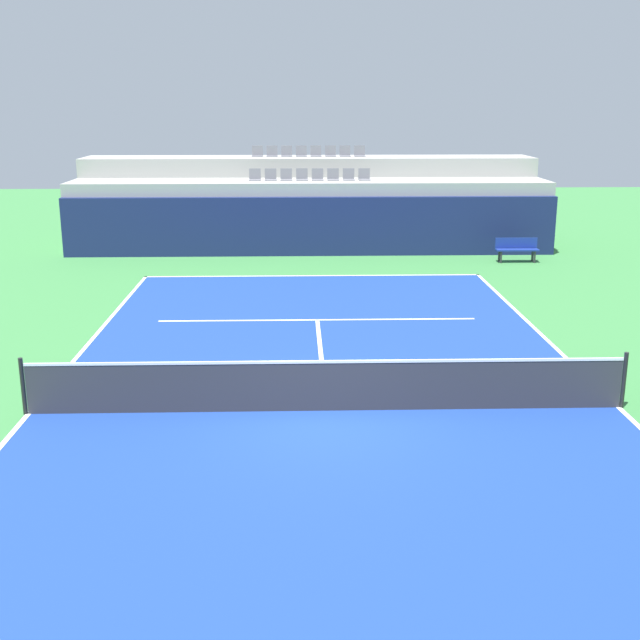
# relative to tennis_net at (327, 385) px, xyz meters

# --- Properties ---
(ground_plane) EXTENTS (80.00, 80.00, 0.00)m
(ground_plane) POSITION_rel_tennis_net_xyz_m (0.00, 0.00, -0.51)
(ground_plane) COLOR #387A3D
(court_surface) EXTENTS (11.00, 24.00, 0.01)m
(court_surface) POSITION_rel_tennis_net_xyz_m (0.00, 0.00, -0.50)
(court_surface) COLOR navy
(court_surface) RESTS_ON ground_plane
(baseline_far) EXTENTS (11.00, 0.10, 0.00)m
(baseline_far) POSITION_rel_tennis_net_xyz_m (0.00, 11.95, -0.50)
(baseline_far) COLOR white
(baseline_far) RESTS_ON court_surface
(sideline_left) EXTENTS (0.10, 24.00, 0.00)m
(sideline_left) POSITION_rel_tennis_net_xyz_m (-5.45, 0.00, -0.50)
(sideline_left) COLOR white
(sideline_left) RESTS_ON court_surface
(sideline_right) EXTENTS (0.10, 24.00, 0.00)m
(sideline_right) POSITION_rel_tennis_net_xyz_m (5.45, 0.00, -0.50)
(sideline_right) COLOR white
(sideline_right) RESTS_ON court_surface
(service_line_far) EXTENTS (8.26, 0.10, 0.00)m
(service_line_far) POSITION_rel_tennis_net_xyz_m (0.00, 6.40, -0.50)
(service_line_far) COLOR white
(service_line_far) RESTS_ON court_surface
(centre_service_line) EXTENTS (0.10, 6.40, 0.00)m
(centre_service_line) POSITION_rel_tennis_net_xyz_m (0.00, 3.20, -0.50)
(centre_service_line) COLOR white
(centre_service_line) RESTS_ON court_surface
(back_wall) EXTENTS (18.16, 0.30, 2.16)m
(back_wall) POSITION_rel_tennis_net_xyz_m (0.00, 15.64, 0.57)
(back_wall) COLOR navy
(back_wall) RESTS_ON ground_plane
(stands_tier_lower) EXTENTS (18.16, 2.40, 2.64)m
(stands_tier_lower) POSITION_rel_tennis_net_xyz_m (0.00, 16.99, 0.81)
(stands_tier_lower) COLOR #9E9E99
(stands_tier_lower) RESTS_ON ground_plane
(stands_tier_upper) EXTENTS (18.16, 2.40, 3.37)m
(stands_tier_upper) POSITION_rel_tennis_net_xyz_m (0.00, 19.39, 1.18)
(stands_tier_upper) COLOR #9E9E99
(stands_tier_upper) RESTS_ON ground_plane
(seating_row_lower) EXTENTS (4.61, 0.44, 0.44)m
(seating_row_lower) POSITION_rel_tennis_net_xyz_m (0.00, 17.08, 2.25)
(seating_row_lower) COLOR slate
(seating_row_lower) RESTS_ON stands_tier_lower
(seating_row_upper) EXTENTS (4.61, 0.44, 0.44)m
(seating_row_upper) POSITION_rel_tennis_net_xyz_m (0.00, 19.48, 2.98)
(seating_row_upper) COLOR slate
(seating_row_upper) RESTS_ON stands_tier_upper
(tennis_net) EXTENTS (11.08, 0.08, 1.07)m
(tennis_net) POSITION_rel_tennis_net_xyz_m (0.00, 0.00, 0.00)
(tennis_net) COLOR black
(tennis_net) RESTS_ON court_surface
(player_bench) EXTENTS (1.50, 0.40, 0.85)m
(player_bench) POSITION_rel_tennis_net_xyz_m (7.31, 14.17, -0.00)
(player_bench) COLOR navy
(player_bench) RESTS_ON ground_plane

